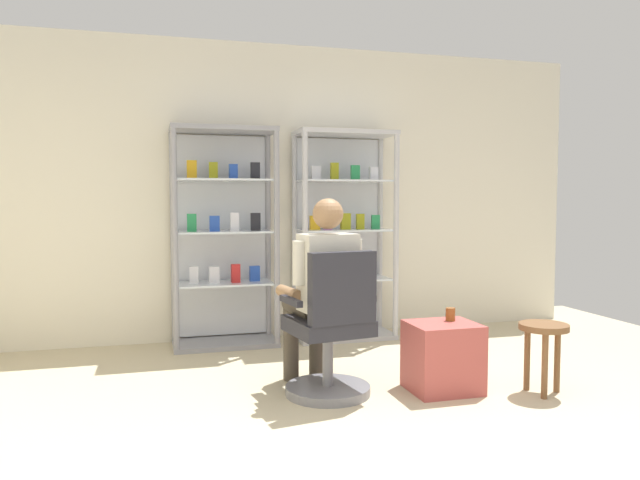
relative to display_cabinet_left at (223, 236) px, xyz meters
The scene contains 9 objects.
ground_plane 2.98m from the display_cabinet_left, 78.73° to the right, with size 7.20×7.20×0.00m, color #C6B793.
back_wall 0.71m from the display_cabinet_left, 23.30° to the left, with size 6.00×0.10×2.70m, color silver.
display_cabinet_left is the anchor object (origin of this frame).
display_cabinet_right 1.10m from the display_cabinet_left, ahead, with size 0.90×0.45×1.90m.
office_chair 1.82m from the display_cabinet_left, 73.21° to the right, with size 0.60×0.56×0.96m.
seated_shopkeeper 1.58m from the display_cabinet_left, 72.40° to the right, with size 0.53×0.60×1.29m.
storage_crate 2.26m from the display_cabinet_left, 54.07° to the right, with size 0.45×0.39×0.46m, color #B24C47.
tea_glass 2.19m from the display_cabinet_left, 51.40° to the right, with size 0.06×0.06×0.09m, color brown.
wooden_stool 2.77m from the display_cabinet_left, 46.45° to the right, with size 0.32×0.32×0.47m.
Camera 1 is at (-1.17, -2.60, 1.29)m, focal length 34.16 mm.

